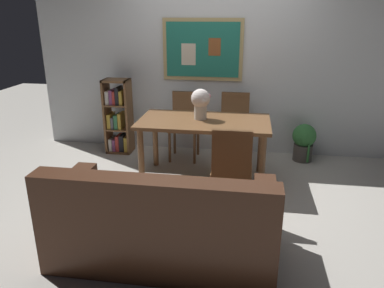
{
  "coord_description": "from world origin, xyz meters",
  "views": [
    {
      "loc": [
        0.44,
        -3.74,
        1.94
      ],
      "look_at": [
        -0.12,
        -0.17,
        0.65
      ],
      "focal_mm": 34.67,
      "sensor_mm": 36.0,
      "label": 1
    }
  ],
  "objects_px": {
    "dining_chair_far_right": "(234,121)",
    "flower_vase": "(201,102)",
    "potted_ivy": "(304,141)",
    "bookshelf": "(118,119)",
    "dining_table": "(204,128)",
    "dining_chair_far_left": "(185,120)",
    "leather_couch": "(162,225)",
    "dining_chair_near_right": "(232,163)"
  },
  "relations": [
    {
      "from": "dining_chair_near_right",
      "to": "bookshelf",
      "type": "distance_m",
      "value": 2.28
    },
    {
      "from": "bookshelf",
      "to": "dining_chair_far_left",
      "type": "bearing_deg",
      "value": -2.64
    },
    {
      "from": "dining_chair_far_right",
      "to": "flower_vase",
      "type": "height_order",
      "value": "flower_vase"
    },
    {
      "from": "leather_couch",
      "to": "flower_vase",
      "type": "relative_size",
      "value": 5.05
    },
    {
      "from": "dining_chair_far_left",
      "to": "flower_vase",
      "type": "distance_m",
      "value": 0.84
    },
    {
      "from": "dining_chair_far_right",
      "to": "flower_vase",
      "type": "distance_m",
      "value": 0.9
    },
    {
      "from": "dining_chair_far_left",
      "to": "dining_chair_far_right",
      "type": "distance_m",
      "value": 0.68
    },
    {
      "from": "dining_chair_near_right",
      "to": "leather_couch",
      "type": "height_order",
      "value": "dining_chair_near_right"
    },
    {
      "from": "dining_table",
      "to": "dining_chair_far_right",
      "type": "xyz_separation_m",
      "value": [
        0.32,
        0.75,
        -0.11
      ]
    },
    {
      "from": "dining_chair_far_left",
      "to": "bookshelf",
      "type": "bearing_deg",
      "value": 177.36
    },
    {
      "from": "dining_table",
      "to": "dining_chair_far_left",
      "type": "relative_size",
      "value": 1.68
    },
    {
      "from": "dining_chair_far_left",
      "to": "bookshelf",
      "type": "height_order",
      "value": "bookshelf"
    },
    {
      "from": "bookshelf",
      "to": "dining_chair_far_right",
      "type": "bearing_deg",
      "value": 0.01
    },
    {
      "from": "dining_chair_near_right",
      "to": "potted_ivy",
      "type": "bearing_deg",
      "value": 59.96
    },
    {
      "from": "leather_couch",
      "to": "dining_chair_far_right",
      "type": "bearing_deg",
      "value": 78.96
    },
    {
      "from": "leather_couch",
      "to": "bookshelf",
      "type": "xyz_separation_m",
      "value": [
        -1.19,
        2.36,
        0.17
      ]
    },
    {
      "from": "potted_ivy",
      "to": "flower_vase",
      "type": "bearing_deg",
      "value": -150.17
    },
    {
      "from": "dining_table",
      "to": "bookshelf",
      "type": "relative_size",
      "value": 1.44
    },
    {
      "from": "dining_chair_far_left",
      "to": "dining_chair_near_right",
      "type": "xyz_separation_m",
      "value": [
        0.72,
        -1.47,
        0.0
      ]
    },
    {
      "from": "leather_couch",
      "to": "bookshelf",
      "type": "bearing_deg",
      "value": 116.84
    },
    {
      "from": "dining_chair_far_left",
      "to": "leather_couch",
      "type": "xyz_separation_m",
      "value": [
        0.21,
        -2.31,
        -0.22
      ]
    },
    {
      "from": "dining_chair_far_left",
      "to": "flower_vase",
      "type": "bearing_deg",
      "value": -65.48
    },
    {
      "from": "dining_table",
      "to": "dining_chair_near_right",
      "type": "bearing_deg",
      "value": -64.02
    },
    {
      "from": "dining_chair_near_right",
      "to": "dining_table",
      "type": "bearing_deg",
      "value": 115.98
    },
    {
      "from": "flower_vase",
      "to": "leather_couch",
      "type": "bearing_deg",
      "value": -93.02
    },
    {
      "from": "leather_couch",
      "to": "flower_vase",
      "type": "height_order",
      "value": "flower_vase"
    },
    {
      "from": "dining_chair_near_right",
      "to": "dining_chair_far_right",
      "type": "xyz_separation_m",
      "value": [
        -0.05,
        1.51,
        0.0
      ]
    },
    {
      "from": "dining_chair_far_right",
      "to": "flower_vase",
      "type": "relative_size",
      "value": 2.55
    },
    {
      "from": "dining_chair_near_right",
      "to": "potted_ivy",
      "type": "relative_size",
      "value": 1.71
    },
    {
      "from": "dining_chair_near_right",
      "to": "dining_chair_far_right",
      "type": "bearing_deg",
      "value": 91.73
    },
    {
      "from": "leather_couch",
      "to": "dining_chair_near_right",
      "type": "bearing_deg",
      "value": 59.19
    },
    {
      "from": "flower_vase",
      "to": "potted_ivy",
      "type": "bearing_deg",
      "value": 29.83
    },
    {
      "from": "potted_ivy",
      "to": "dining_table",
      "type": "bearing_deg",
      "value": -147.73
    },
    {
      "from": "dining_chair_near_right",
      "to": "bookshelf",
      "type": "xyz_separation_m",
      "value": [
        -1.7,
        1.51,
        -0.05
      ]
    },
    {
      "from": "bookshelf",
      "to": "flower_vase",
      "type": "relative_size",
      "value": 2.97
    },
    {
      "from": "leather_couch",
      "to": "dining_table",
      "type": "bearing_deg",
      "value": 85.16
    },
    {
      "from": "dining_table",
      "to": "potted_ivy",
      "type": "xyz_separation_m",
      "value": [
        1.27,
        0.8,
        -0.37
      ]
    },
    {
      "from": "dining_chair_far_right",
      "to": "bookshelf",
      "type": "bearing_deg",
      "value": -179.99
    },
    {
      "from": "dining_chair_far_right",
      "to": "dining_table",
      "type": "bearing_deg",
      "value": -113.32
    },
    {
      "from": "dining_table",
      "to": "dining_chair_far_left",
      "type": "xyz_separation_m",
      "value": [
        -0.35,
        0.71,
        -0.11
      ]
    },
    {
      "from": "bookshelf",
      "to": "dining_table",
      "type": "bearing_deg",
      "value": -29.48
    },
    {
      "from": "dining_chair_near_right",
      "to": "bookshelf",
      "type": "height_order",
      "value": "bookshelf"
    }
  ]
}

